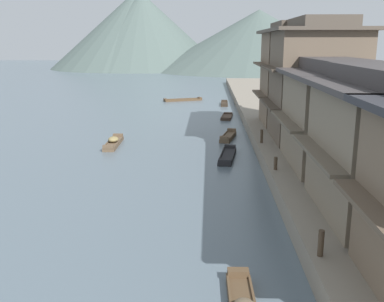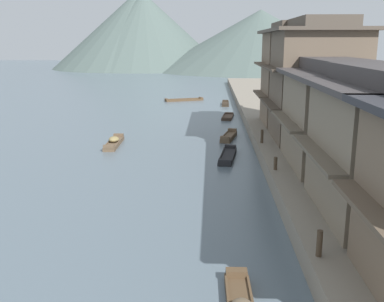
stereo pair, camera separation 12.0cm
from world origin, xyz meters
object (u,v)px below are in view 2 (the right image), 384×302
at_px(boat_midriver_upstream, 184,100).
at_px(house_waterfront_tall, 336,114).
at_px(boat_moored_far, 114,142).
at_px(mooring_post_dock_near, 319,243).
at_px(boat_midriver_drifting, 228,117).
at_px(boat_upstream_distant, 229,137).
at_px(boat_moored_nearest, 228,156).
at_px(house_waterfront_narrow, 316,81).
at_px(mooring_post_dock_far, 262,136).
at_px(mooring_post_dock_mid, 275,163).
at_px(house_waterfront_far, 288,74).
at_px(house_waterfront_second, 376,144).
at_px(boat_moored_second, 225,104).

xyz_separation_m(boat_midriver_upstream, house_waterfront_tall, (10.97, -36.66, 3.81)).
distance_m(boat_moored_far, mooring_post_dock_near, 23.36).
bearing_deg(boat_midriver_drifting, boat_upstream_distant, -91.57).
relative_size(boat_moored_nearest, boat_upstream_distant, 1.22).
xyz_separation_m(boat_moored_nearest, boat_midriver_drifting, (0.61, 17.30, -0.03)).
distance_m(boat_moored_nearest, boat_moored_far, 9.64).
height_order(house_waterfront_narrow, mooring_post_dock_far, house_waterfront_narrow).
bearing_deg(house_waterfront_narrow, house_waterfront_tall, -93.50).
height_order(house_waterfront_tall, mooring_post_dock_mid, house_waterfront_tall).
height_order(boat_moored_far, boat_upstream_distant, boat_moored_far).
bearing_deg(boat_moored_nearest, boat_midriver_upstream, 98.95).
bearing_deg(house_waterfront_far, boat_midriver_drifting, 120.67).
relative_size(boat_moored_far, boat_midriver_drifting, 1.18).
height_order(boat_midriver_drifting, mooring_post_dock_near, mooring_post_dock_near).
bearing_deg(boat_upstream_distant, boat_moored_nearest, -92.76).
distance_m(boat_moored_far, house_waterfront_far, 16.19).
distance_m(house_waterfront_second, mooring_post_dock_mid, 7.68).
bearing_deg(boat_moored_nearest, house_waterfront_tall, -39.43).
bearing_deg(mooring_post_dock_mid, mooring_post_dock_near, -90.00).
relative_size(boat_midriver_drifting, mooring_post_dock_far, 4.05).
bearing_deg(mooring_post_dock_near, boat_moored_far, 119.18).
height_order(boat_upstream_distant, mooring_post_dock_far, mooring_post_dock_far).
relative_size(boat_moored_far, house_waterfront_narrow, 0.53).
bearing_deg(boat_moored_second, boat_midriver_drifting, -90.37).
bearing_deg(boat_midriver_drifting, house_waterfront_tall, -76.43).
xyz_separation_m(house_waterfront_second, house_waterfront_tall, (0.45, 7.79, -0.01)).
xyz_separation_m(boat_moored_nearest, boat_moored_far, (-8.92, 3.66, 0.09)).
bearing_deg(boat_upstream_distant, boat_midriver_upstream, 101.88).
bearing_deg(house_waterfront_tall, house_waterfront_second, -93.31).
xyz_separation_m(boat_midriver_upstream, mooring_post_dock_near, (7.46, -48.46, 1.28)).
bearing_deg(boat_moored_far, house_waterfront_narrow, -4.96).
distance_m(boat_midriver_upstream, mooring_post_dock_near, 49.05).
relative_size(house_waterfront_second, mooring_post_dock_far, 7.94).
relative_size(boat_upstream_distant, mooring_post_dock_near, 4.21).
relative_size(boat_upstream_distant, house_waterfront_tall, 0.49).
relative_size(boat_upstream_distant, house_waterfront_narrow, 0.45).
distance_m(house_waterfront_narrow, mooring_post_dock_near, 19.82).
height_order(boat_midriver_upstream, mooring_post_dock_mid, mooring_post_dock_mid).
height_order(boat_upstream_distant, house_waterfront_tall, house_waterfront_tall).
distance_m(house_waterfront_far, mooring_post_dock_far, 9.58).
xyz_separation_m(boat_moored_nearest, house_waterfront_second, (5.52, -12.69, 3.79)).
distance_m(mooring_post_dock_near, mooring_post_dock_mid, 10.55).
distance_m(boat_moored_far, mooring_post_dock_mid, 15.07).
bearing_deg(boat_moored_far, house_waterfront_second, -48.57).
relative_size(house_waterfront_second, house_waterfront_tall, 0.96).
bearing_deg(house_waterfront_far, mooring_post_dock_far, -110.24).
bearing_deg(mooring_post_dock_mid, boat_moored_nearest, 111.79).
bearing_deg(house_waterfront_narrow, mooring_post_dock_far, -158.93).
height_order(boat_moored_nearest, house_waterfront_tall, house_waterfront_tall).
relative_size(mooring_post_dock_mid, mooring_post_dock_far, 0.76).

